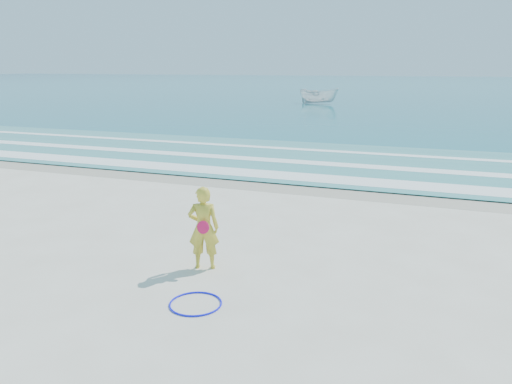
% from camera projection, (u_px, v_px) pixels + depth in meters
% --- Properties ---
extents(ground, '(400.00, 400.00, 0.00)m').
position_uv_depth(ground, '(149.00, 286.00, 9.69)').
color(ground, silver).
rests_on(ground, ground).
extents(wet_sand, '(400.00, 2.40, 0.00)m').
position_uv_depth(wet_sand, '(285.00, 185.00, 17.88)').
color(wet_sand, '#B2A893').
rests_on(wet_sand, ground).
extents(ocean, '(400.00, 190.00, 0.04)m').
position_uv_depth(ocean, '(418.00, 86.00, 105.18)').
color(ocean, '#19727F').
rests_on(ocean, ground).
extents(shallow, '(400.00, 10.00, 0.01)m').
position_uv_depth(shallow, '(317.00, 160.00, 22.41)').
color(shallow, '#59B7AD').
rests_on(shallow, ocean).
extents(foam_near, '(400.00, 1.40, 0.01)m').
position_uv_depth(foam_near, '(295.00, 176.00, 19.05)').
color(foam_near, white).
rests_on(foam_near, shallow).
extents(foam_mid, '(400.00, 0.90, 0.01)m').
position_uv_depth(foam_mid, '(313.00, 163.00, 21.68)').
color(foam_mid, white).
rests_on(foam_mid, shallow).
extents(foam_far, '(400.00, 0.60, 0.01)m').
position_uv_depth(foam_far, '(329.00, 151.00, 24.69)').
color(foam_far, white).
rests_on(foam_far, shallow).
extents(hoop, '(1.08, 1.08, 0.03)m').
position_uv_depth(hoop, '(196.00, 304.00, 8.94)').
color(hoop, '#0E12FF').
rests_on(hoop, ground).
extents(boat, '(4.68, 2.27, 1.74)m').
position_uv_depth(boat, '(319.00, 96.00, 55.06)').
color(boat, white).
rests_on(boat, ocean).
extents(woman, '(0.75, 0.61, 1.77)m').
position_uv_depth(woman, '(204.00, 228.00, 10.36)').
color(woman, gold).
rests_on(woman, ground).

